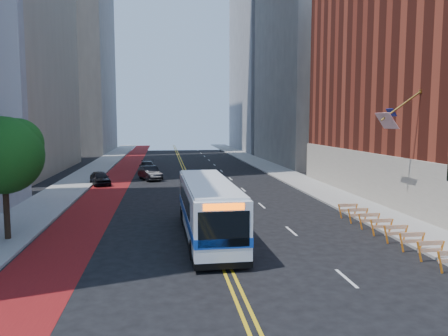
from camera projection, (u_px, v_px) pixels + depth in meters
The scene contains 15 objects.
ground at pixel (227, 268), 19.65m from camera, with size 160.00×160.00×0.00m, color black.
sidewalk_left at pixel (78, 181), 47.55m from camera, with size 4.00×140.00×0.15m, color gray.
sidewalk_right at pixel (292, 177), 50.82m from camera, with size 4.00×140.00×0.15m, color gray.
bus_lane_paint at pixel (115, 181), 48.09m from camera, with size 3.60×140.00×0.01m, color maroon.
center_line_inner at pixel (187, 180), 49.17m from camera, with size 0.14×140.00×0.01m, color gold.
center_line_outer at pixel (190, 180), 49.22m from camera, with size 0.14×140.00×0.01m, color gold.
lane_dashes at pixel (221, 171), 57.73m from camera, with size 0.14×98.20×0.01m.
midrise_right_near at pixel (329, 34), 67.91m from camera, with size 18.00×26.00×40.00m, color slate.
midrise_right_far at pixel (283, 26), 96.78m from camera, with size 20.00×28.00×55.00m, color gray.
construction_barriers at pixel (388, 228), 24.26m from camera, with size 1.42×10.91×1.00m.
street_tree at pixel (5, 152), 23.54m from camera, with size 4.20×4.20×6.70m.
transit_bus at pixel (208, 208), 24.62m from camera, with size 2.75×11.86×3.25m.
car_a at pixel (100, 178), 45.05m from camera, with size 1.68×4.18×1.42m, color black.
car_b at pixel (150, 173), 48.92m from camera, with size 1.62×4.63×1.53m, color black.
car_c at pixel (147, 167), 56.02m from camera, with size 1.98×4.88×1.42m, color black.
Camera 1 is at (-2.73, -18.86, 6.60)m, focal length 35.00 mm.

